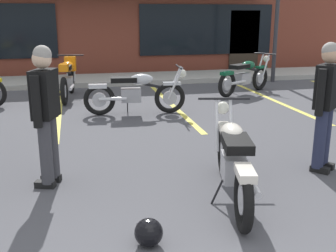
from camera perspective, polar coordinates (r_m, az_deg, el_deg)
The scene contains 11 objects.
ground_plane at distance 5.75m, azimuth -3.16°, elevation -5.27°, with size 80.00×80.00×0.00m, color #47474C.
sidewalk_kerb at distance 12.67m, azimuth -8.75°, elevation 6.33°, with size 22.00×1.80×0.14m, color #A8A59E.
brick_storefront_building at distance 16.65m, azimuth -10.13°, elevation 14.36°, with size 18.63×5.99×3.58m.
painted_stall_lines at distance 9.16m, azimuth -7.00°, elevation 2.51°, with size 12.56×4.80×0.01m.
motorcycle_foreground_classic at distance 4.64m, azimuth 8.90°, elevation -4.46°, with size 0.81×2.08×0.98m.
motorcycle_black_cruiser at distance 10.38m, azimuth -13.62°, elevation 6.66°, with size 0.69×2.11×0.98m.
motorcycle_silver_naked at distance 10.85m, azimuth 10.58°, elevation 6.84°, with size 1.86×1.35×0.98m.
motorcycle_blue_standard at distance 8.47m, azimuth -4.44°, elevation 4.70°, with size 2.11×0.67×0.98m.
person_in_black_shirt at distance 5.65m, azimuth 20.98°, elevation 3.41°, with size 0.53×0.46×1.68m.
person_in_shorts_foreground at distance 5.00m, azimuth -16.52°, elevation 2.36°, with size 0.36×0.60×1.68m.
helmet_on_pavement at distance 3.81m, azimuth -2.69°, elevation -14.44°, with size 0.26×0.26×0.26m.
Camera 1 is at (-0.89, -1.84, 2.02)m, focal length 44.21 mm.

